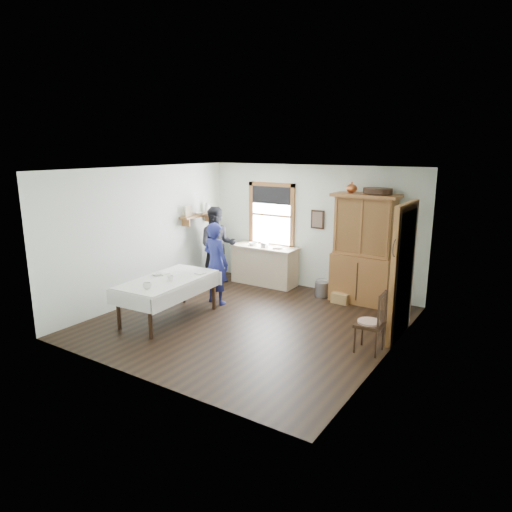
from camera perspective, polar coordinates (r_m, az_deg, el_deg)
name	(u,v)px	position (r m, az deg, el deg)	size (l,w,h in m)	color
room	(248,249)	(7.88, -1.06, 0.93)	(5.01, 5.01, 2.70)	black
window	(272,212)	(10.41, 1.96, 5.54)	(1.18, 0.07, 1.48)	white
doorway	(404,268)	(7.70, 17.99, -1.48)	(0.09, 1.14, 2.22)	#473A33
wall_shelf	(199,214)	(10.46, -7.17, 5.17)	(0.24, 1.00, 0.44)	#9A5B2F
framed_picture	(317,219)	(9.88, 7.68, 4.54)	(0.30, 0.04, 0.40)	black
rug_beater	(396,240)	(7.06, 17.09, 1.93)	(0.27, 0.27, 0.01)	black
work_counter	(264,265)	(10.40, 1.06, -1.14)	(1.54, 0.58, 0.88)	tan
china_hutch	(363,249)	(9.26, 13.27, 0.84)	(1.28, 0.61, 2.19)	#9A5B2F
dining_table	(169,299)	(8.46, -10.87, -5.26)	(1.00, 1.90, 0.76)	white
spindle_chair	(370,321)	(7.18, 14.05, -7.94)	(0.45, 0.45, 0.98)	black
pail	(322,289)	(9.70, 8.22, -4.11)	(0.29, 0.29, 0.31)	gray
wicker_basket	(341,298)	(9.37, 10.58, -5.17)	(0.35, 0.25, 0.21)	#AB7C4D
woman_blue	(216,266)	(9.06, -5.05, -1.29)	(0.56, 0.37, 1.52)	navy
figure_dark	(217,248)	(10.45, -4.85, 1.00)	(0.79, 0.62, 1.63)	black
table_cup_a	(147,286)	(7.80, -13.46, -3.64)	(0.14, 0.14, 0.11)	white
table_cup_b	(171,278)	(8.17, -10.63, -2.76)	(0.10, 0.10, 0.10)	white
table_bowl	(156,274)	(8.58, -12.34, -2.23)	(0.20, 0.20, 0.05)	white
counter_book	(273,247)	(10.14, 2.15, 1.09)	(0.18, 0.24, 0.02)	brown
counter_bowl	(253,244)	(10.40, -0.34, 1.53)	(0.21, 0.21, 0.07)	white
shelf_bowl	(199,213)	(10.46, -7.14, 5.31)	(0.22, 0.22, 0.05)	white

